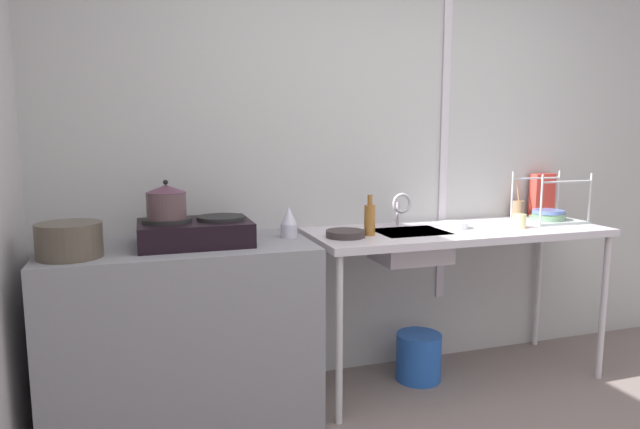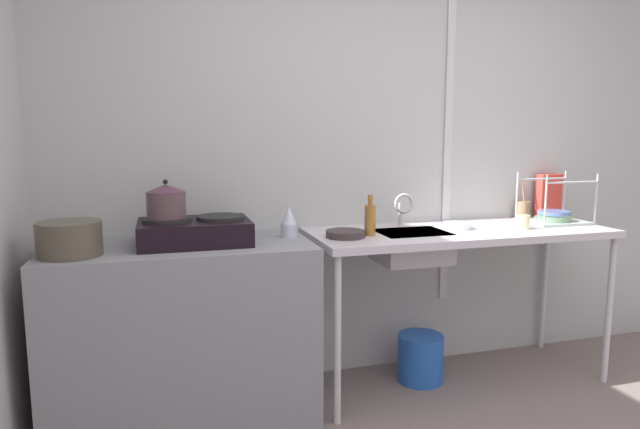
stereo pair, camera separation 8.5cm
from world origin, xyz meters
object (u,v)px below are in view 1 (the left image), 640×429
at_px(percolator, 289,222).
at_px(frying_pan, 345,234).
at_px(bottle_by_sink, 370,219).
at_px(small_bowl_on_drainboard, 455,225).
at_px(bucket_on_floor, 419,357).
at_px(pot_on_left_burner, 166,202).
at_px(cup_by_rack, 519,221).
at_px(stove, 195,232).
at_px(utensil_jar, 518,209).
at_px(dish_rack, 548,215).
at_px(sink_basin, 410,246).
at_px(pot_beside_stove, 69,240).
at_px(faucet, 401,205).
at_px(cereal_box, 542,195).

height_order(percolator, frying_pan, percolator).
bearing_deg(frying_pan, bottle_by_sink, 4.78).
bearing_deg(small_bowl_on_drainboard, bucket_on_floor, 172.60).
relative_size(pot_on_left_burner, small_bowl_on_drainboard, 1.22).
xyz_separation_m(frying_pan, cup_by_rack, (1.05, -0.05, 0.02)).
height_order(stove, cup_by_rack, stove).
bearing_deg(utensil_jar, dish_rack, -74.01).
relative_size(sink_basin, cup_by_rack, 4.80).
distance_m(pot_beside_stove, percolator, 1.04).
relative_size(sink_basin, faucet, 1.93).
xyz_separation_m(stove, bottle_by_sink, (0.91, -0.04, 0.03)).
bearing_deg(frying_pan, faucet, 25.18).
relative_size(pot_beside_stove, sink_basin, 0.71).
xyz_separation_m(pot_beside_stove, sink_basin, (1.72, 0.12, -0.16)).
xyz_separation_m(pot_on_left_burner, cup_by_rack, (1.95, -0.10, -0.18)).
bearing_deg(stove, dish_rack, 1.12).
distance_m(stove, sink_basin, 1.18).
xyz_separation_m(percolator, bottle_by_sink, (0.42, -0.08, 0.01)).
bearing_deg(small_bowl_on_drainboard, frying_pan, -174.46).
xyz_separation_m(sink_basin, faucet, (0.01, 0.15, 0.21)).
distance_m(pot_on_left_burner, sink_basin, 1.33).
height_order(pot_on_left_burner, bottle_by_sink, pot_on_left_burner).
distance_m(frying_pan, dish_rack, 1.38).
xyz_separation_m(stove, cup_by_rack, (1.82, -0.10, -0.02)).
bearing_deg(frying_pan, dish_rack, 3.86).
distance_m(pot_on_left_burner, cereal_box, 2.42).
distance_m(bottle_by_sink, bucket_on_floor, 0.93).
distance_m(faucet, small_bowl_on_drainboard, 0.33).
bearing_deg(cereal_box, bucket_on_floor, -174.44).
bearing_deg(pot_beside_stove, stove, 13.04).
height_order(pot_on_left_burner, frying_pan, pot_on_left_burner).
xyz_separation_m(stove, pot_beside_stove, (-0.55, -0.13, 0.01)).
distance_m(dish_rack, bucket_on_floor, 1.19).
height_order(stove, faucet, faucet).
height_order(pot_beside_stove, bottle_by_sink, bottle_by_sink).
distance_m(cereal_box, utensil_jar, 0.21).
height_order(sink_basin, small_bowl_on_drainboard, small_bowl_on_drainboard).
height_order(stove, pot_on_left_burner, pot_on_left_burner).
xyz_separation_m(frying_pan, cereal_box, (1.51, 0.32, 0.12)).
distance_m(pot_on_left_burner, percolator, 0.63).
height_order(pot_on_left_burner, cereal_box, pot_on_left_burner).
bearing_deg(cup_by_rack, percolator, 174.23).
relative_size(frying_pan, dish_rack, 0.55).
bearing_deg(stove, frying_pan, -3.80).
height_order(sink_basin, frying_pan, frying_pan).
bearing_deg(bottle_by_sink, pot_beside_stove, -176.57).
height_order(stove, percolator, percolator).
height_order(sink_basin, bottle_by_sink, bottle_by_sink).
relative_size(pot_beside_stove, utensil_jar, 1.13).
height_order(pot_on_left_burner, bucket_on_floor, pot_on_left_burner).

